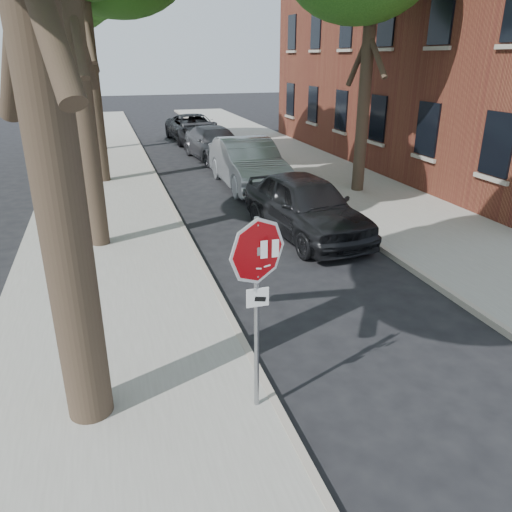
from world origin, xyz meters
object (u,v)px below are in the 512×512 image
Objects in this scene: stop_sign at (257,280)px; car_a at (306,206)px; car_c at (215,144)px; car_b at (248,163)px; car_d at (194,128)px.

car_a is (3.30, 6.47, -1.14)m from stop_sign.
car_b is at bearing -96.18° from car_c.
car_c is at bearing 79.22° from stop_sign.
stop_sign is 23.01m from car_d.
car_d is at bearing 81.74° from stop_sign.
car_a is 0.91× the size of car_b.
car_a is at bearing -92.69° from car_d.
car_b is 1.04× the size of car_c.
stop_sign is at bearing -106.96° from car_c.
car_b is 10.81m from car_d.
car_c is (0.00, 5.39, -0.13)m from car_b.
car_d reaches higher than car_c.
car_c is at bearing -92.69° from car_d.
stop_sign reaches higher than car_d.
car_b is at bearing 74.55° from stop_sign.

